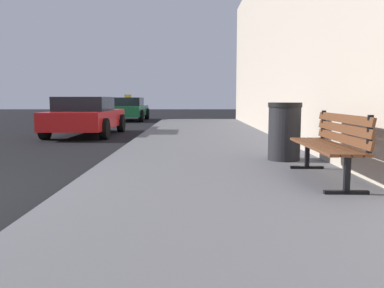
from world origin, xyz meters
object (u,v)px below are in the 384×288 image
(trash_bin, at_px, (283,131))
(car_green, at_px, (127,109))
(bench, at_px, (330,141))
(car_red, at_px, (84,116))

(trash_bin, bearing_deg, car_green, 108.83)
(bench, height_order, trash_bin, trash_bin)
(car_red, bearing_deg, trash_bin, -50.46)
(bench, relative_size, car_red, 0.44)
(bench, distance_m, trash_bin, 1.69)
(trash_bin, height_order, car_green, car_green)
(trash_bin, bearing_deg, car_red, 129.54)
(bench, bearing_deg, trash_bin, 98.87)
(bench, bearing_deg, car_green, 108.65)
(bench, relative_size, car_green, 0.45)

